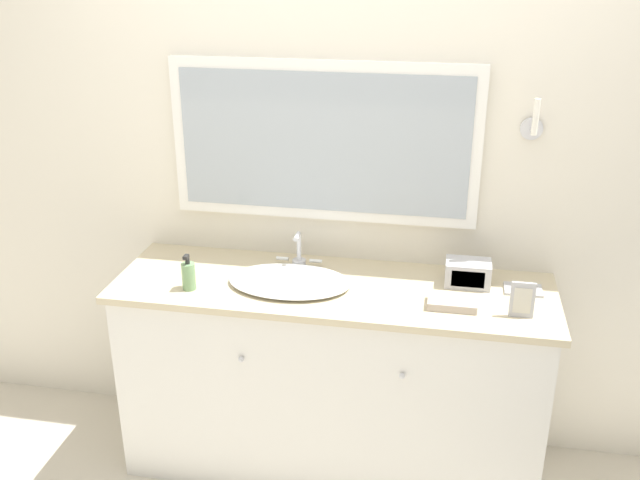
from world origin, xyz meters
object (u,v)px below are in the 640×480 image
sink_basin (290,280)px  appliance_box (468,273)px  picture_frame (522,300)px  soap_bottle (189,275)px

sink_basin → appliance_box: sink_basin is taller
appliance_box → picture_frame: 0.32m
appliance_box → picture_frame: picture_frame is taller
soap_bottle → picture_frame: (1.32, 0.01, 0.01)m
sink_basin → appliance_box: 0.74m
sink_basin → soap_bottle: bearing=-163.3°
appliance_box → picture_frame: bearing=-51.0°
appliance_box → picture_frame: (0.20, -0.25, 0.02)m
sink_basin → picture_frame: (0.93, -0.11, 0.05)m
sink_basin → soap_bottle: sink_basin is taller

